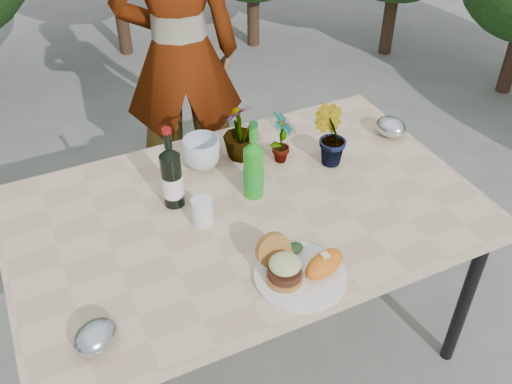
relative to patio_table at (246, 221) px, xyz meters
name	(u,v)px	position (x,y,z in m)	size (l,w,h in m)	color
ground	(248,341)	(0.00, 0.00, -0.69)	(80.00, 80.00, 0.00)	slate
patio_table	(246,221)	(0.00, 0.00, 0.00)	(1.60, 1.00, 0.75)	#D0B28B
dinner_plate	(300,276)	(0.01, -0.36, 0.06)	(0.28, 0.28, 0.01)	white
burger_stack	(282,265)	(-0.04, -0.34, 0.12)	(0.11, 0.16, 0.11)	#B7722D
sweet_potato	(324,264)	(0.08, -0.38, 0.10)	(0.15, 0.08, 0.06)	orange
grilled_veg	(291,249)	(0.03, -0.27, 0.09)	(0.08, 0.05, 0.03)	olive
wine_bottle	(172,178)	(-0.21, 0.13, 0.17)	(0.07, 0.07, 0.31)	black
sparkling_water	(253,170)	(0.06, 0.06, 0.17)	(0.07, 0.07, 0.30)	#1E941A
plastic_cup	(202,212)	(-0.16, 0.00, 0.10)	(0.07, 0.07, 0.10)	silver
seedling_left	(281,138)	(0.24, 0.20, 0.17)	(0.11, 0.08, 0.22)	#26521C
seedling_mid	(330,136)	(0.40, 0.11, 0.17)	(0.13, 0.10, 0.23)	#295A1E
seedling_right	(240,131)	(0.11, 0.29, 0.17)	(0.13, 0.13, 0.23)	#22581E
blue_bowl	(202,153)	(-0.04, 0.30, 0.12)	(0.15, 0.15, 0.12)	silver
foil_packet_left	(96,337)	(-0.59, -0.35, 0.10)	(0.13, 0.11, 0.08)	#ACAFB3
foil_packet_right	(391,127)	(0.72, 0.17, 0.10)	(0.13, 0.11, 0.08)	silver
person	(180,55)	(0.15, 1.10, 0.13)	(0.60, 0.39, 1.64)	#9F644F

